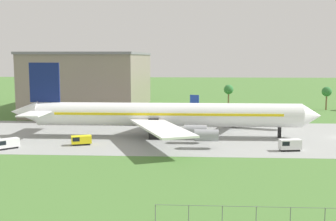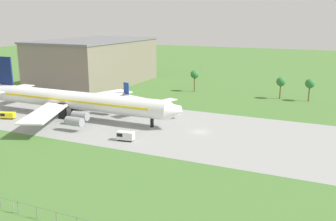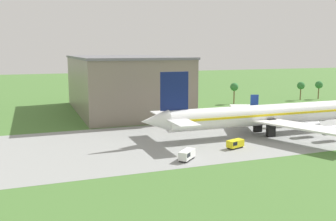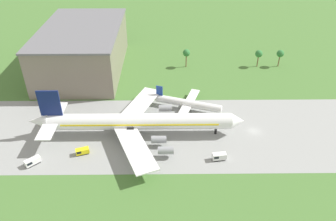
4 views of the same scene
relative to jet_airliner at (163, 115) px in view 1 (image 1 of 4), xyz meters
The scene contains 6 objects.
jet_airliner is the anchor object (origin of this frame).
regional_aircraft 25.30m from the jet_airliner, 40.09° to the left, with size 26.55×24.19×8.62m.
baggage_tug 36.49m from the jet_airliner, 154.14° to the right, with size 5.01×4.89×2.21m.
fuel_truck 21.20m from the jet_airliner, 148.69° to the right, with size 4.82×3.32×2.10m.
catering_van 31.28m from the jet_airliner, 26.99° to the right, with size 4.72×2.60×2.44m.
terminal_building 61.89m from the jet_airliner, 118.46° to the left, with size 36.72×61.20×21.20m.
Camera 1 is at (-35.73, -103.38, 19.68)m, focal length 45.00 mm.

